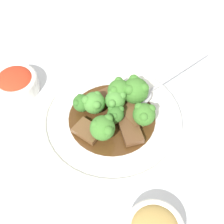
# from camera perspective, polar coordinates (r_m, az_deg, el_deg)

# --- Properties ---
(ground_plane) EXTENTS (4.00, 4.00, 0.00)m
(ground_plane) POSITION_cam_1_polar(r_m,az_deg,el_deg) (0.63, 0.00, -1.83)
(ground_plane) COLOR silver
(main_plate) EXTENTS (0.28, 0.28, 0.02)m
(main_plate) POSITION_cam_1_polar(r_m,az_deg,el_deg) (0.62, 0.00, -1.31)
(main_plate) COLOR white
(main_plate) RESTS_ON ground_plane
(beef_strip_0) EXTENTS (0.06, 0.05, 0.01)m
(beef_strip_0) POSITION_cam_1_polar(r_m,az_deg,el_deg) (0.59, -4.48, -3.45)
(beef_strip_0) COLOR brown
(beef_strip_0) RESTS_ON main_plate
(beef_strip_1) EXTENTS (0.08, 0.07, 0.01)m
(beef_strip_1) POSITION_cam_1_polar(r_m,az_deg,el_deg) (0.61, 3.63, -0.02)
(beef_strip_1) COLOR brown
(beef_strip_1) RESTS_ON main_plate
(beef_strip_2) EXTENTS (0.06, 0.07, 0.01)m
(beef_strip_2) POSITION_cam_1_polar(r_m,az_deg,el_deg) (0.63, -1.95, 2.57)
(beef_strip_2) COLOR brown
(beef_strip_2) RESTS_ON main_plate
(beef_strip_3) EXTENTS (0.06, 0.07, 0.01)m
(beef_strip_3) POSITION_cam_1_polar(r_m,az_deg,el_deg) (0.59, 3.38, -3.34)
(beef_strip_3) COLOR brown
(beef_strip_3) RESTS_ON main_plate
(broccoli_floret_0) EXTENTS (0.05, 0.05, 0.06)m
(broccoli_floret_0) POSITION_cam_1_polar(r_m,az_deg,el_deg) (0.61, 1.46, 3.90)
(broccoli_floret_0) COLOR #8EB756
(broccoli_floret_0) RESTS_ON main_plate
(broccoli_floret_1) EXTENTS (0.03, 0.03, 0.04)m
(broccoli_floret_1) POSITION_cam_1_polar(r_m,az_deg,el_deg) (0.58, 0.65, -0.39)
(broccoli_floret_1) COLOR #8EB756
(broccoli_floret_1) RESTS_ON main_plate
(broccoli_floret_2) EXTENTS (0.04, 0.04, 0.05)m
(broccoli_floret_2) POSITION_cam_1_polar(r_m,az_deg,el_deg) (0.60, -3.40, 1.55)
(broccoli_floret_2) COLOR #8EB756
(broccoli_floret_2) RESTS_ON main_plate
(broccoli_floret_3) EXTENTS (0.05, 0.05, 0.06)m
(broccoli_floret_3) POSITION_cam_1_polar(r_m,az_deg,el_deg) (0.61, 4.28, 4.00)
(broccoli_floret_3) COLOR #7FA84C
(broccoli_floret_3) RESTS_ON main_plate
(broccoli_floret_4) EXTENTS (0.04, 0.04, 0.05)m
(broccoli_floret_4) POSITION_cam_1_polar(r_m,az_deg,el_deg) (0.59, 0.81, 2.13)
(broccoli_floret_4) COLOR #8EB756
(broccoli_floret_4) RESTS_ON main_plate
(broccoli_floret_5) EXTENTS (0.05, 0.05, 0.05)m
(broccoli_floret_5) POSITION_cam_1_polar(r_m,az_deg,el_deg) (0.56, -1.45, -2.97)
(broccoli_floret_5) COLOR #8EB756
(broccoli_floret_5) RESTS_ON main_plate
(broccoli_floret_6) EXTENTS (0.03, 0.03, 0.04)m
(broccoli_floret_6) POSITION_cam_1_polar(r_m,az_deg,el_deg) (0.61, -5.56, 1.69)
(broccoli_floret_6) COLOR #7FA84C
(broccoli_floret_6) RESTS_ON main_plate
(broccoli_floret_7) EXTENTS (0.04, 0.04, 0.05)m
(broccoli_floret_7) POSITION_cam_1_polar(r_m,az_deg,el_deg) (0.58, 5.90, -0.39)
(broccoli_floret_7) COLOR #7FA84C
(broccoli_floret_7) RESTS_ON main_plate
(serving_spoon) EXTENTS (0.14, 0.22, 0.01)m
(serving_spoon) POSITION_cam_1_polar(r_m,az_deg,el_deg) (0.65, 6.47, 3.69)
(serving_spoon) COLOR #B7B7BC
(serving_spoon) RESTS_ON main_plate
(side_bowl_kimchi) EXTENTS (0.09, 0.09, 0.05)m
(side_bowl_kimchi) POSITION_cam_1_polar(r_m,az_deg,el_deg) (0.69, -17.19, 5.21)
(side_bowl_kimchi) COLOR white
(side_bowl_kimchi) RESTS_ON ground_plane
(sauce_dish) EXTENTS (0.07, 0.07, 0.01)m
(sauce_dish) POSITION_cam_1_polar(r_m,az_deg,el_deg) (0.75, 11.93, 9.53)
(sauce_dish) COLOR white
(sauce_dish) RESTS_ON ground_plane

